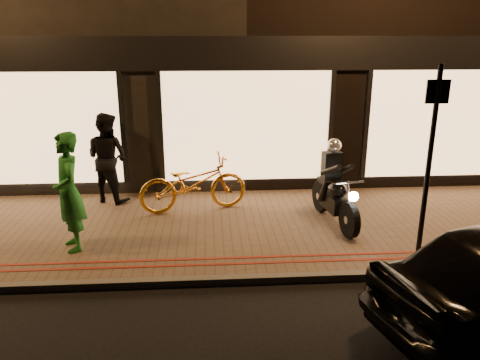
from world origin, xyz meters
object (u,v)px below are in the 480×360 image
motorcycle (334,191)px  sign_post (430,153)px  person_green (69,192)px  bicycle_gold (193,183)px

motorcycle → sign_post: sign_post is taller
sign_post → person_green: (-5.63, 0.59, -0.70)m
motorcycle → sign_post: size_ratio=0.65×
motorcycle → person_green: bearing=-178.7°
motorcycle → bicycle_gold: (-2.64, 0.83, -0.05)m
sign_post → person_green: sign_post is taller
motorcycle → sign_post: bearing=-61.9°
bicycle_gold → person_green: size_ratio=1.10×
motorcycle → sign_post: (1.05, -1.40, 1.06)m
person_green → motorcycle: bearing=74.8°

